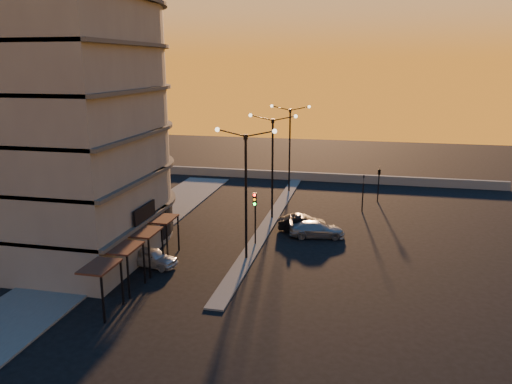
% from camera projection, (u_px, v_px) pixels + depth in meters
% --- Properties ---
extents(ground, '(120.00, 120.00, 0.00)m').
position_uv_depth(ground, '(246.00, 259.00, 36.13)').
color(ground, black).
rests_on(ground, ground).
extents(sidewalk_west, '(5.00, 40.00, 0.12)m').
position_uv_depth(sidewalk_west, '(137.00, 231.00, 42.10)').
color(sidewalk_west, '#535350').
rests_on(sidewalk_west, ground).
extents(median, '(1.20, 36.00, 0.12)m').
position_uv_depth(median, '(272.00, 218.00, 45.57)').
color(median, '#535350').
rests_on(median, ground).
extents(parapet, '(44.00, 0.50, 1.00)m').
position_uv_depth(parapet, '(313.00, 177.00, 60.16)').
color(parapet, slate).
rests_on(parapet, ground).
extents(building, '(14.35, 17.08, 25.00)m').
position_uv_depth(building, '(58.00, 90.00, 36.12)').
color(building, slate).
rests_on(building, ground).
extents(streetlamp_near, '(4.32, 0.32, 9.51)m').
position_uv_depth(streetlamp_near, '(246.00, 184.00, 34.73)').
color(streetlamp_near, black).
rests_on(streetlamp_near, ground).
extents(streetlamp_mid, '(4.32, 0.32, 9.51)m').
position_uv_depth(streetlamp_mid, '(272.00, 158.00, 44.18)').
color(streetlamp_mid, black).
rests_on(streetlamp_mid, ground).
extents(streetlamp_far, '(4.32, 0.32, 9.51)m').
position_uv_depth(streetlamp_far, '(290.00, 142.00, 53.63)').
color(streetlamp_far, black).
rests_on(streetlamp_far, ground).
extents(traffic_light_main, '(0.28, 0.44, 4.25)m').
position_uv_depth(traffic_light_main, '(255.00, 210.00, 38.12)').
color(traffic_light_main, black).
rests_on(traffic_light_main, ground).
extents(signal_east_a, '(0.13, 0.16, 3.60)m').
position_uv_depth(signal_east_a, '(363.00, 192.00, 47.20)').
color(signal_east_a, black).
rests_on(signal_east_a, ground).
extents(signal_east_b, '(0.42, 1.99, 3.60)m').
position_uv_depth(signal_east_b, '(379.00, 172.00, 50.37)').
color(signal_east_b, black).
rests_on(signal_east_b, ground).
extents(car_hatchback, '(4.04, 2.19, 1.30)m').
position_uv_depth(car_hatchback, '(151.00, 257.00, 34.77)').
color(car_hatchback, silver).
rests_on(car_hatchback, ground).
extents(car_sedan, '(4.23, 2.03, 1.34)m').
position_uv_depth(car_sedan, '(302.00, 223.00, 42.12)').
color(car_sedan, black).
rests_on(car_sedan, ground).
extents(car_wagon, '(4.74, 2.54, 1.31)m').
position_uv_depth(car_wagon, '(317.00, 229.00, 40.59)').
color(car_wagon, '#919497').
rests_on(car_wagon, ground).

